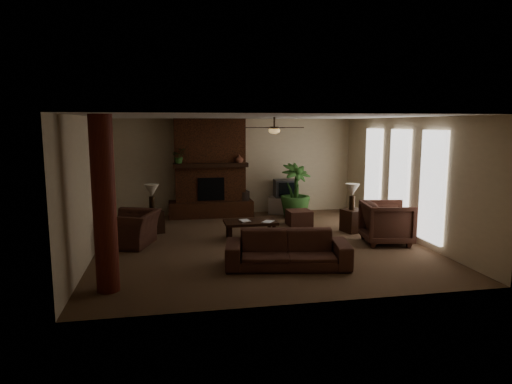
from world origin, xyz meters
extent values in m
plane|color=brown|center=(0.00, 0.00, 0.00)|extent=(7.00, 7.00, 0.00)
plane|color=silver|center=(0.00, 0.00, 2.80)|extent=(7.00, 7.00, 0.00)
plane|color=#C5B08E|center=(0.00, 3.50, 1.40)|extent=(7.00, 0.00, 7.00)
plane|color=#C5B08E|center=(0.00, -3.50, 1.40)|extent=(7.00, 0.00, 7.00)
plane|color=#C5B08E|center=(-3.50, 0.00, 1.40)|extent=(0.00, 7.00, 7.00)
plane|color=#C5B08E|center=(3.50, 0.00, 1.40)|extent=(0.00, 7.00, 7.00)
cube|color=#542916|center=(-0.80, 3.25, 1.40)|extent=(2.00, 0.50, 2.80)
cube|color=#542916|center=(-0.80, 3.15, 0.23)|extent=(2.40, 0.70, 0.45)
cube|color=black|center=(-0.80, 2.99, 0.82)|extent=(0.75, 0.04, 0.65)
cube|color=black|center=(-0.80, 2.97, 1.50)|extent=(2.10, 0.28, 0.12)
cube|color=white|center=(3.45, 1.60, 1.35)|extent=(0.08, 0.85, 2.35)
cube|color=white|center=(3.45, 0.20, 1.35)|extent=(0.08, 0.85, 2.35)
cube|color=white|center=(3.45, -1.20, 1.35)|extent=(0.08, 0.85, 2.35)
cylinder|color=maroon|center=(-2.95, -2.40, 1.40)|extent=(0.36, 0.36, 2.80)
cube|color=black|center=(-3.44, 1.80, 1.05)|extent=(0.10, 1.00, 2.10)
cylinder|color=#302215|center=(0.40, 0.30, 2.68)|extent=(0.04, 0.04, 0.24)
cylinder|color=#302215|center=(0.40, 0.30, 2.56)|extent=(0.20, 0.20, 0.06)
ellipsoid|color=#F2BF72|center=(0.40, 0.30, 2.50)|extent=(0.26, 0.26, 0.14)
cube|color=black|center=(0.80, 0.30, 2.57)|extent=(0.55, 0.12, 0.01)
cube|color=black|center=(0.00, 0.30, 2.57)|extent=(0.55, 0.12, 0.01)
cube|color=black|center=(0.40, 0.70, 2.57)|extent=(0.12, 0.55, 0.01)
cube|color=black|center=(0.40, -0.10, 2.57)|extent=(0.12, 0.55, 0.01)
imported|color=#492A1F|center=(0.18, -1.76, 0.45)|extent=(2.37, 1.05, 0.90)
imported|color=#492A1F|center=(-2.79, 0.34, 0.50)|extent=(1.06, 1.32, 1.00)
imported|color=#492A1F|center=(2.79, -0.57, 0.52)|extent=(1.09, 1.15, 1.04)
cube|color=black|center=(-0.14, 0.38, 0.40)|extent=(1.20, 0.70, 0.06)
cube|color=black|center=(-0.64, 0.13, 0.18)|extent=(0.07, 0.07, 0.37)
cube|color=black|center=(0.36, 0.13, 0.18)|extent=(0.07, 0.07, 0.37)
cube|color=black|center=(-0.64, 0.63, 0.18)|extent=(0.07, 0.07, 0.37)
cube|color=black|center=(0.36, 0.63, 0.18)|extent=(0.07, 0.07, 0.37)
cube|color=#492A1F|center=(1.38, 1.55, 0.20)|extent=(0.61, 0.61, 0.40)
cube|color=silver|center=(1.37, 3.15, 0.25)|extent=(0.98, 0.80, 0.50)
cube|color=#3B3B3E|center=(1.41, 3.15, 0.76)|extent=(0.67, 0.53, 0.52)
cube|color=black|center=(1.41, 2.88, 0.76)|extent=(0.52, 0.06, 0.40)
cylinder|color=#2F221A|center=(0.16, 3.15, 0.35)|extent=(0.34, 0.34, 0.70)
sphere|color=#2F221A|center=(0.16, 3.15, 0.60)|extent=(0.34, 0.34, 0.34)
imported|color=#2D5421|center=(1.54, 2.52, 0.43)|extent=(1.38, 1.76, 0.87)
cube|color=black|center=(-2.41, 1.46, 0.28)|extent=(0.64, 0.64, 0.55)
cylinder|color=#302215|center=(-2.38, 1.46, 0.73)|extent=(0.15, 0.15, 0.35)
cone|color=beige|center=(-2.38, 1.46, 1.05)|extent=(0.39, 0.39, 0.30)
cube|color=black|center=(2.51, 0.63, 0.28)|extent=(0.61, 0.61, 0.55)
cylinder|color=#302215|center=(2.46, 0.64, 0.73)|extent=(0.17, 0.17, 0.35)
cone|color=beige|center=(2.46, 0.64, 1.05)|extent=(0.44, 0.44, 0.30)
imported|color=#2D5421|center=(-1.68, 2.98, 1.72)|extent=(0.45, 0.49, 0.33)
imported|color=brown|center=(0.01, 2.91, 1.67)|extent=(0.27, 0.27, 0.22)
imported|color=#999999|center=(-0.37, 0.34, 0.57)|extent=(0.22, 0.07, 0.29)
imported|color=#999999|center=(0.14, 0.23, 0.58)|extent=(0.19, 0.14, 0.29)
camera|label=1|loc=(-1.92, -9.61, 2.65)|focal=31.48mm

